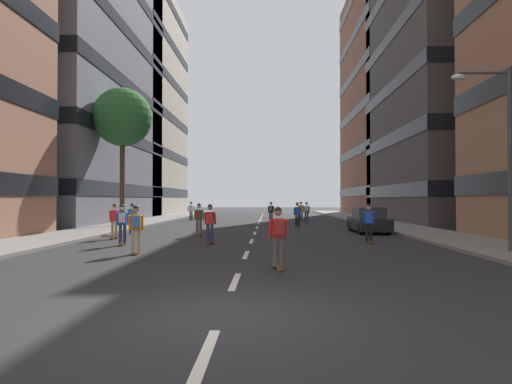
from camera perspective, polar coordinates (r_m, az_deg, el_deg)
ground_plane at (r=32.55m, az=0.25°, el=-4.49°), size 150.38×150.38×0.00m
sidewalk_left at (r=37.22m, az=-14.96°, el=-3.91°), size 3.63×68.93×0.14m
sidewalk_right at (r=36.79m, az=15.89°, el=-3.94°), size 3.63×68.93×0.14m
lane_markings at (r=32.99m, az=0.26°, el=-4.44°), size 0.16×57.20×0.01m
building_left_mid at (r=46.44m, az=-27.24°, el=17.23°), size 18.11×22.50×32.66m
building_left_far at (r=60.79m, az=-19.38°, el=10.92°), size 18.11×19.78×28.76m
building_right_mid at (r=44.96m, az=28.74°, el=14.36°), size 18.11×18.37×27.41m
building_right_far at (r=60.35m, az=21.26°, el=11.52°), size 18.11×19.27×29.80m
parked_car_near at (r=26.67m, az=14.69°, el=-3.72°), size 1.82×4.40×1.52m
street_tree_near at (r=33.20m, az=-17.27°, el=9.36°), size 4.23×4.23×9.96m
streetlamp_right at (r=17.79m, az=29.56°, el=6.08°), size 2.13×0.30×6.50m
skater_0 at (r=31.03m, az=5.51°, el=-2.84°), size 0.56×0.92×1.78m
skater_1 at (r=23.41m, az=-7.57°, el=-3.36°), size 0.54×0.90×1.78m
skater_2 at (r=12.28m, az=2.97°, el=-5.53°), size 0.56×0.92×1.78m
skater_3 at (r=41.32m, az=-8.60°, el=-2.37°), size 0.56×0.92×1.78m
skater_4 at (r=19.35m, az=-6.13°, el=-3.96°), size 0.55×0.92×1.78m
skater_5 at (r=25.91m, az=-16.10°, el=-3.10°), size 0.56×0.92×1.78m
skater_6 at (r=16.25m, az=-15.64°, el=-4.39°), size 0.57×0.92×1.78m
skater_7 at (r=22.79m, az=-18.26°, el=-3.46°), size 0.54×0.90×1.78m
skater_8 at (r=19.47m, az=-17.28°, el=-3.81°), size 0.56×0.92×1.78m
skater_9 at (r=36.12m, az=6.72°, el=-2.52°), size 0.53×0.90×1.78m
skater_10 at (r=36.72m, az=1.99°, el=-2.51°), size 0.56×0.92×1.78m
skater_11 at (r=40.56m, az=5.99°, el=-2.40°), size 0.56×0.92×1.78m
skater_12 at (r=20.43m, az=14.72°, el=-3.77°), size 0.55×0.92×1.78m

